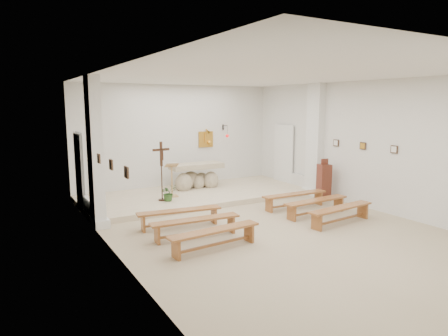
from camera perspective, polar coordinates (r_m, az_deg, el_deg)
ground at (r=9.56m, az=5.74°, el=-8.33°), size 7.00×10.00×0.00m
wall_left at (r=7.69m, az=-15.62°, el=0.48°), size 0.02×10.00×3.50m
wall_right at (r=11.59m, az=20.04°, el=3.06°), size 0.02×10.00×3.50m
wall_back at (r=13.53m, az=-6.63°, el=4.34°), size 7.00×0.02×3.50m
ceiling at (r=9.15m, az=6.10°, el=13.01°), size 7.00×10.00×0.02m
sanctuary_platform at (r=12.45m, az=-3.74°, el=-3.84°), size 6.98×3.00×0.15m
pilaster_left at (r=9.65m, az=-17.94°, el=2.06°), size 0.26×0.55×3.50m
pilaster_right at (r=12.87m, az=12.86°, el=3.93°), size 0.26×0.55×3.50m
gold_wall_relief at (r=13.96m, az=-2.61°, el=4.12°), size 0.55×0.04×0.55m
sanctuary_lamp at (r=14.07m, az=0.40°, el=4.82°), size 0.11×0.36×0.44m
station_frame_left_front at (r=6.94m, az=-13.77°, el=-0.60°), size 0.03×0.20×0.20m
station_frame_left_mid at (r=7.90m, az=-15.83°, el=0.47°), size 0.03×0.20×0.20m
station_frame_left_rear at (r=8.86m, az=-17.45°, el=1.30°), size 0.03×0.20×0.20m
station_frame_right_front at (r=11.08m, az=23.13°, el=2.47°), size 0.03×0.20×0.20m
station_frame_right_mid at (r=11.70m, az=19.22°, el=3.01°), size 0.03×0.20×0.20m
station_frame_right_rear at (r=12.37m, az=15.72°, el=3.48°), size 0.03×0.20×0.20m
radiator_left at (r=10.58m, az=-18.69°, el=-5.55°), size 0.10×0.85×0.52m
radiator_right at (r=13.63m, az=10.82°, el=-2.01°), size 0.10×0.85×0.52m
altar at (r=13.05m, az=-4.02°, el=-1.38°), size 1.74×0.79×0.89m
lectern at (r=11.86m, az=-7.45°, el=-1.64°), size 0.41×0.36×1.04m
crucifix_stand at (r=11.36m, az=-8.92°, el=0.18°), size 0.51×0.22×1.68m
potted_plant at (r=11.40m, az=-7.93°, el=-3.52°), size 0.47×0.43×0.47m
donation_pedestal at (r=12.32m, az=14.08°, el=-1.95°), size 0.40×0.40×1.26m
bench_left_front at (r=9.45m, az=-6.37°, el=-6.56°), size 2.01×0.59×0.42m
bench_right_front at (r=11.26m, az=10.07°, el=-4.10°), size 2.00×0.38×0.42m
bench_left_second at (r=8.71m, az=-4.08°, el=-7.90°), size 2.01×0.47×0.42m
bench_right_second at (r=10.64m, az=13.04°, el=-4.97°), size 2.00×0.43×0.42m
bench_left_third at (r=7.99m, az=-1.34°, el=-9.47°), size 2.00×0.46×0.42m
bench_right_third at (r=10.06m, az=16.38°, el=-5.93°), size 2.01×0.51×0.42m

